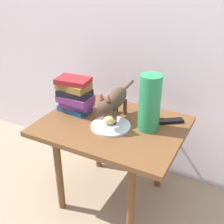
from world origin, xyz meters
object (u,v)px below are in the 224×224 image
at_px(bread_roll, 110,120).
at_px(green_vase, 150,103).
at_px(plate, 111,126).
at_px(cat, 114,101).
at_px(side_table, 112,134).
at_px(candle_jar, 151,114).
at_px(book_stack, 75,95).
at_px(tv_remote, 171,121).

xyz_separation_m(bread_roll, green_vase, (0.21, 0.07, 0.12)).
bearing_deg(plate, cat, 103.79).
height_order(side_table, bread_roll, bread_roll).
bearing_deg(bread_roll, candle_jar, 46.38).
xyz_separation_m(plate, cat, (-0.02, 0.08, 0.13)).
relative_size(plate, bread_roll, 2.89).
relative_size(plate, green_vase, 0.70).
relative_size(side_table, book_stack, 3.62).
height_order(bread_roll, book_stack, book_stack).
xyz_separation_m(cat, book_stack, (-0.27, -0.01, -0.02)).
relative_size(book_stack, tv_remote, 1.55).
bearing_deg(candle_jar, tv_remote, 7.46).
height_order(book_stack, candle_jar, book_stack).
bearing_deg(book_stack, side_table, -6.48).
distance_m(green_vase, tv_remote, 0.22).
relative_size(book_stack, candle_jar, 2.74).
relative_size(bread_roll, tv_remote, 0.53).
distance_m(book_stack, tv_remote, 0.61).
height_order(plate, cat, cat).
relative_size(cat, book_stack, 2.06).
distance_m(side_table, bread_roll, 0.11).
relative_size(candle_jar, tv_remote, 0.57).
height_order(cat, book_stack, same).
height_order(candle_jar, tv_remote, candle_jar).
height_order(side_table, cat, cat).
distance_m(side_table, plate, 0.09).
bearing_deg(cat, green_vase, 2.04).
bearing_deg(green_vase, cat, -177.96).
height_order(book_stack, tv_remote, book_stack).
distance_m(bread_roll, green_vase, 0.25).
relative_size(bread_roll, candle_jar, 0.94).
relative_size(bread_roll, cat, 0.17).
bearing_deg(side_table, plate, -74.42).
distance_m(plate, cat, 0.15).
relative_size(bread_roll, book_stack, 0.34).
bearing_deg(book_stack, green_vase, 2.01).
height_order(bread_roll, cat, cat).
xyz_separation_m(bread_roll, cat, (-0.01, 0.07, 0.09)).
xyz_separation_m(plate, bread_roll, (-0.01, 0.01, 0.03)).
bearing_deg(cat, tv_remote, 23.64).
height_order(cat, green_vase, green_vase).
distance_m(cat, candle_jar, 0.24).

